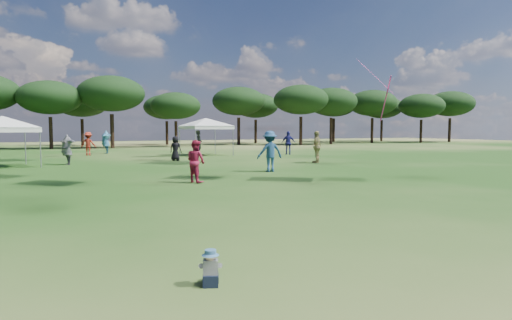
{
  "coord_description": "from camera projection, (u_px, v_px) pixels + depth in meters",
  "views": [
    {
      "loc": [
        -2.44,
        -3.09,
        2.01
      ],
      "look_at": [
        0.24,
        2.56,
        1.56
      ],
      "focal_mm": 30.0,
      "sensor_mm": 36.0,
      "label": 1
    }
  ],
  "objects": [
    {
      "name": "toddler",
      "position": [
        211.0,
        269.0,
        5.5
      ],
      "size": [
        0.35,
        0.38,
        0.47
      ],
      "rotation": [
        0.0,
        0.0,
        -0.36
      ],
      "color": "black",
      "rests_on": "ground"
    },
    {
      "name": "tree_line",
      "position": [
        100.0,
        98.0,
        47.29
      ],
      "size": [
        108.78,
        17.63,
        7.77
      ],
      "color": "black",
      "rests_on": "ground"
    },
    {
      "name": "festival_crowd",
      "position": [
        95.0,
        148.0,
        25.68
      ],
      "size": [
        29.18,
        23.18,
        1.92
      ],
      "color": "#292A2E",
      "rests_on": "ground"
    },
    {
      "name": "tent_right",
      "position": [
        206.0,
        120.0,
        32.43
      ],
      "size": [
        6.48,
        6.48,
        3.13
      ],
      "rotation": [
        0.0,
        0.0,
        0.11
      ],
      "color": "gray",
      "rests_on": "ground"
    },
    {
      "name": "tent_left",
      "position": [
        2.0,
        118.0,
        22.19
      ],
      "size": [
        5.75,
        5.75,
        2.98
      ],
      "rotation": [
        0.0,
        0.0,
        0.3
      ],
      "color": "gray",
      "rests_on": "ground"
    }
  ]
}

